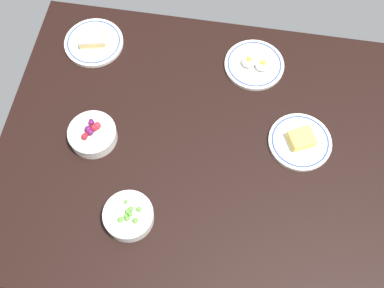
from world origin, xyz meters
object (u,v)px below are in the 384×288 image
bowl_berries (93,134)px  plate_eggs (255,64)px  bowl_peas (129,216)px  plate_cheese (300,141)px  plate_sandwich (94,42)px

bowl_berries → plate_eggs: bearing=36.8°
plate_eggs → bowl_peas: bowl_peas is taller
plate_eggs → plate_cheese: bearing=-57.3°
plate_sandwich → bowl_berries: bearing=-75.8°
plate_eggs → plate_sandwich: size_ratio=0.99×
plate_sandwich → bowl_berries: 34.85cm
bowl_peas → plate_cheese: (44.95, 30.86, -1.40)cm
bowl_peas → bowl_berries: size_ratio=0.97×
plate_sandwich → bowl_berries: bowl_berries is taller
plate_eggs → plate_cheese: 29.95cm
bowl_peas → plate_sandwich: bowl_peas is taller
bowl_peas → plate_sandwich: (-24.41, 56.44, -1.29)cm
plate_eggs → bowl_peas: (-28.76, -56.05, 1.47)cm
plate_cheese → plate_sandwich: (-69.36, 25.57, 0.11)cm
plate_eggs → bowl_berries: bearing=-143.2°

